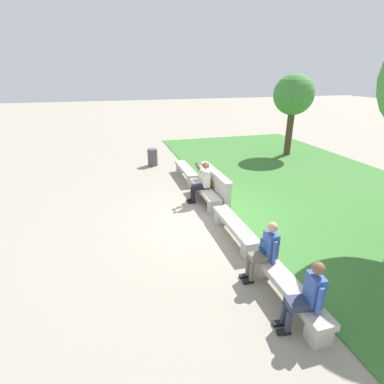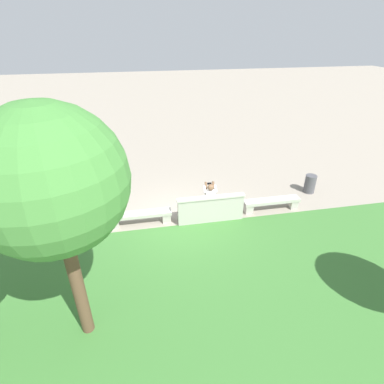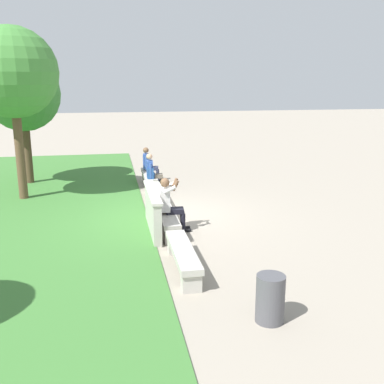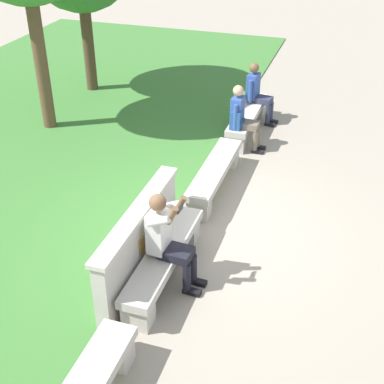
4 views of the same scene
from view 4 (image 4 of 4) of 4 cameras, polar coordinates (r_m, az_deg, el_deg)
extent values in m
plane|color=gray|center=(8.12, 0.07, -3.83)|extent=(80.00, 80.00, 0.00)
cube|color=#B7B2A8|center=(6.13, -8.14, -16.60)|extent=(0.28, 0.34, 0.33)
cube|color=#B7B2A8|center=(6.98, -3.00, -6.64)|extent=(2.13, 0.40, 0.12)
cube|color=#B7B2A8|center=(6.52, -5.75, -12.75)|extent=(0.28, 0.34, 0.33)
cube|color=#B7B2A8|center=(7.78, -0.65, -4.11)|extent=(0.28, 0.34, 0.33)
cube|color=#B7B2A8|center=(8.89, 2.46, 2.50)|extent=(2.13, 0.40, 0.12)
cube|color=#B7B2A8|center=(8.28, 0.74, -1.70)|extent=(0.28, 0.34, 0.33)
cube|color=#B7B2A8|center=(9.75, 3.87, 3.74)|extent=(0.28, 0.34, 0.33)
cube|color=#B7B2A8|center=(10.99, 5.94, 8.27)|extent=(2.13, 0.40, 0.12)
cube|color=#B7B2A8|center=(10.30, 4.76, 5.29)|extent=(0.28, 0.34, 0.33)
cube|color=#B7B2A8|center=(11.88, 6.86, 8.87)|extent=(0.28, 0.34, 0.33)
cube|color=#B7B2A8|center=(7.04, -5.62, -5.54)|extent=(2.28, 0.18, 0.95)
cube|color=beige|center=(6.75, -5.84, -2.12)|extent=(2.34, 0.24, 0.06)
cube|color=olive|center=(6.94, -4.92, -4.95)|extent=(0.44, 0.02, 0.22)
cube|color=black|center=(6.97, -0.01, -10.58)|extent=(0.12, 0.25, 0.06)
cylinder|color=black|center=(6.85, -0.56, -9.12)|extent=(0.11, 0.11, 0.42)
cube|color=black|center=(7.11, 0.61, -9.57)|extent=(0.12, 0.25, 0.06)
cylinder|color=black|center=(6.99, 0.08, -8.13)|extent=(0.11, 0.11, 0.42)
cube|color=black|center=(6.81, -1.73, -6.50)|extent=(0.33, 0.44, 0.12)
cube|color=silver|center=(6.72, -3.57, -4.15)|extent=(0.35, 0.24, 0.56)
sphere|color=brown|center=(6.48, -3.69, -1.13)|extent=(0.22, 0.22, 0.22)
cylinder|color=silver|center=(6.38, -3.57, -3.15)|extent=(0.11, 0.32, 0.21)
cylinder|color=brown|center=(6.33, -2.19, -2.52)|extent=(0.11, 0.19, 0.27)
cylinder|color=silver|center=(6.66, -2.18, -1.43)|extent=(0.11, 0.32, 0.21)
cylinder|color=brown|center=(6.52, -1.30, -1.38)|extent=(0.09, 0.19, 0.27)
cube|color=black|center=(6.38, -1.25, -1.76)|extent=(0.15, 0.02, 0.08)
cube|color=black|center=(10.29, 7.00, 4.30)|extent=(0.11, 0.22, 0.06)
cylinder|color=#6B6051|center=(10.21, 6.75, 5.41)|extent=(0.10, 0.10, 0.42)
cube|color=black|center=(10.45, 7.25, 4.72)|extent=(0.11, 0.22, 0.06)
cylinder|color=#6B6051|center=(10.37, 7.00, 5.81)|extent=(0.10, 0.10, 0.42)
cube|color=#6B6051|center=(10.21, 5.99, 7.14)|extent=(0.30, 0.41, 0.12)
cube|color=#33519E|center=(10.16, 4.86, 8.67)|extent=(0.33, 0.21, 0.52)
sphere|color=tan|center=(10.02, 4.96, 10.72)|extent=(0.20, 0.20, 0.20)
cylinder|color=#33519E|center=(10.00, 4.63, 7.97)|extent=(0.08, 0.08, 0.48)
cylinder|color=#33519E|center=(10.35, 5.27, 8.79)|extent=(0.08, 0.08, 0.48)
cube|color=black|center=(11.45, 8.30, 7.14)|extent=(0.13, 0.23, 0.06)
cylinder|color=#2D334C|center=(11.39, 8.09, 8.16)|extent=(0.10, 0.10, 0.42)
cube|color=black|center=(11.61, 8.60, 7.46)|extent=(0.13, 0.23, 0.06)
cylinder|color=#2D334C|center=(11.54, 8.40, 8.47)|extent=(0.10, 0.10, 0.42)
cube|color=#2D334C|center=(11.42, 7.49, 9.74)|extent=(0.34, 0.44, 0.12)
cube|color=#33519E|center=(11.39, 6.53, 11.16)|extent=(0.35, 0.25, 0.52)
sphere|color=brown|center=(11.26, 6.65, 13.02)|extent=(0.20, 0.20, 0.20)
cylinder|color=#33519E|center=(11.23, 6.23, 10.60)|extent=(0.08, 0.08, 0.48)
cylinder|color=#33519E|center=(11.58, 6.98, 11.21)|extent=(0.08, 0.08, 0.48)
cube|color=#234C8C|center=(10.14, 4.75, 7.75)|extent=(0.28, 0.20, 0.36)
cube|color=navy|center=(10.14, 5.34, 7.29)|extent=(0.20, 0.06, 0.16)
torus|color=black|center=(10.06, 4.80, 8.79)|extent=(0.10, 0.02, 0.10)
cylinder|color=brown|center=(11.17, -15.91, 13.71)|extent=(0.26, 0.26, 3.00)
cylinder|color=#4C3826|center=(13.17, -11.03, 15.47)|extent=(0.26, 0.26, 2.36)
camera|label=1|loc=(13.65, 23.95, 26.00)|focal=28.00mm
camera|label=2|loc=(13.15, -44.47, 29.96)|focal=28.00mm
camera|label=3|loc=(6.35, -120.30, -28.54)|focal=42.00mm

